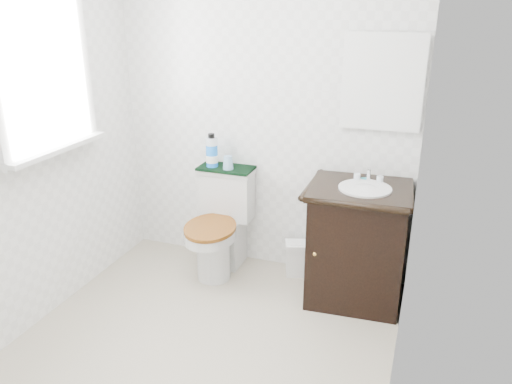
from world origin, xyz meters
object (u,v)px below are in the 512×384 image
Objects in this scene: toilet at (221,228)px; cup at (228,163)px; vanity at (357,241)px; trash_bin at (297,258)px; mouthwash_bottle at (212,152)px.

cup is (0.03, 0.08, 0.50)m from toilet.
vanity is 3.50× the size of trash_bin.
vanity is at bearing -8.45° from mouthwash_bottle.
cup reaches higher than trash_bin.
toilet reaches higher than trash_bin.
toilet is at bearing -169.47° from trash_bin.
toilet is 0.62m from trash_bin.
toilet is 3.07× the size of mouthwash_bottle.
toilet is 0.58m from mouthwash_bottle.
trash_bin is (-0.45, 0.17, -0.30)m from vanity.
vanity reaches higher than cup.
toilet is at bearing -111.58° from cup.
vanity is at bearing -20.90° from trash_bin.
cup is (0.14, -0.02, -0.07)m from mouthwash_bottle.
toilet is at bearing 176.31° from vanity.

